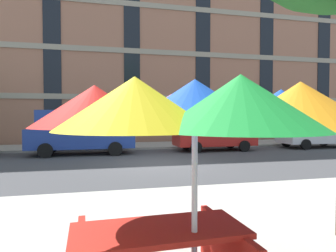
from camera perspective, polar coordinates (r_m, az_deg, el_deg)
name	(u,v)px	position (r m, az deg, el deg)	size (l,w,h in m)	color
ground_plane	(158,163)	(12.22, -1.83, -7.13)	(120.00, 120.00, 0.00)	#424244
sidewalk_far	(136,146)	(18.87, -6.03, -3.73)	(56.00, 3.60, 0.12)	#9E998E
apartment_building	(124,47)	(27.60, -8.38, 14.66)	(36.26, 12.08, 16.00)	#A87056
pickup_blue	(77,134)	(15.57, -16.92, -1.44)	(5.10, 2.12, 2.20)	navy
sedan_red	(213,133)	(16.79, 8.63, -1.40)	(4.40, 1.98, 1.78)	#B21E19
sedan_white	(315,132)	(20.18, 26.10, -1.02)	(4.40, 1.98, 1.78)	silver
patio_umbrella	(195,106)	(2.98, 5.12, 3.76)	(3.08, 3.08, 2.30)	silver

